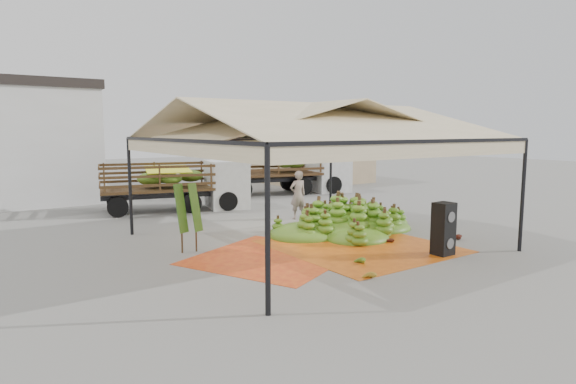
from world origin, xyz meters
TOP-DOWN VIEW (x-y plane):
  - ground at (0.00, 0.00)m, footprint 90.00×90.00m
  - canopy_tent at (0.00, 0.00)m, footprint 8.10×8.10m
  - building_tan at (10.00, 13.00)m, footprint 6.30×5.30m
  - tarp_left at (-1.84, -0.74)m, footprint 4.86×4.77m
  - tarp_right at (0.81, -1.18)m, footprint 4.42×4.64m
  - banana_heap at (1.75, 0.47)m, footprint 6.33×5.85m
  - hand_yellow_a at (2.59, -2.38)m, footprint 0.59×0.54m
  - hand_yellow_b at (-1.10, -3.52)m, footprint 0.54×0.50m
  - hand_red_a at (3.70, -2.18)m, footprint 0.58×0.52m
  - hand_red_b at (1.77, -1.37)m, footprint 0.47×0.42m
  - hand_green at (-0.46, -2.49)m, footprint 0.46×0.38m
  - hanging_bunches at (2.29, -0.92)m, footprint 4.74×0.24m
  - speaker_stack at (1.95, -3.09)m, footprint 0.51×0.45m
  - banana_leaves at (-3.39, 1.29)m, footprint 0.96×1.36m
  - vendor at (1.84, 3.25)m, footprint 0.69×0.48m
  - truck_left at (-0.89, 7.57)m, footprint 6.05×3.24m
  - truck_right at (5.82, 9.43)m, footprint 6.94×3.63m

SIDE VIEW (x-z plane):
  - ground at x=0.00m, z-range 0.00..0.00m
  - banana_leaves at x=-3.39m, z-range -1.85..1.85m
  - tarp_left at x=-1.84m, z-range 0.00..0.01m
  - tarp_right at x=0.81m, z-range 0.00..0.01m
  - hand_red_b at x=1.77m, z-range 0.00..0.18m
  - hand_yellow_b at x=-1.10m, z-range 0.00..0.20m
  - hand_green at x=-0.46m, z-range 0.00..0.21m
  - hand_yellow_a at x=2.59m, z-range 0.00..0.22m
  - hand_red_a at x=3.70m, z-range 0.00..0.23m
  - banana_heap at x=1.75m, z-range 0.00..1.09m
  - speaker_stack at x=1.95m, z-range 0.00..1.39m
  - vendor at x=1.84m, z-range 0.00..1.78m
  - truck_left at x=-0.89m, z-range 0.23..2.20m
  - truck_right at x=5.82m, z-range 0.26..2.53m
  - building_tan at x=10.00m, z-range 0.02..4.12m
  - hanging_bunches at x=2.29m, z-range 2.52..2.72m
  - canopy_tent at x=0.00m, z-range 1.30..5.30m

